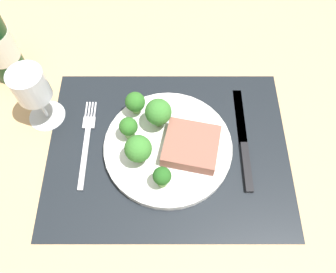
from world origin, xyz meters
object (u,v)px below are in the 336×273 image
object	(u,v)px
fork	(86,142)
knife	(244,146)
plate	(168,147)
wine_glass	(31,89)
steak	(191,146)

from	to	relation	value
fork	knife	world-z (taller)	knife
plate	knife	xyz separation A→B (cm)	(14.74, 0.53, -0.50)
plate	knife	size ratio (longest dim) A/B	1.06
plate	wine_glass	world-z (taller)	wine_glass
plate	steak	distance (cm)	4.89
steak	wine_glass	distance (cm)	30.86
plate	steak	bearing A→B (deg)	-11.44
plate	knife	distance (cm)	14.76
knife	wine_glass	size ratio (longest dim) A/B	1.72
fork	wine_glass	size ratio (longest dim) A/B	1.43
plate	steak	size ratio (longest dim) A/B	2.48
steak	wine_glass	size ratio (longest dim) A/B	0.74
fork	wine_glass	distance (cm)	13.93
steak	fork	xyz separation A→B (cm)	(-20.19, 2.29, -2.75)
knife	fork	bearing A→B (deg)	175.70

